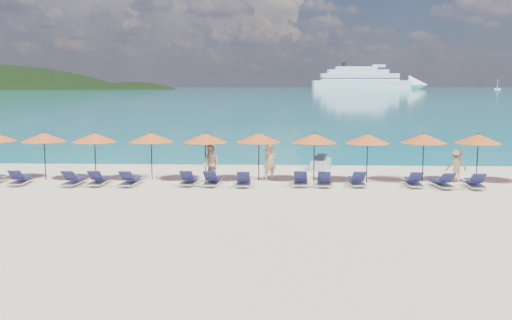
{
  "coord_description": "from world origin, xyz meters",
  "views": [
    {
      "loc": [
        1.02,
        -21.53,
        4.44
      ],
      "look_at": [
        0.0,
        3.0,
        1.2
      ],
      "focal_mm": 40.0,
      "sensor_mm": 36.0,
      "label": 1
    }
  ],
  "objects": [
    {
      "name": "ground",
      "position": [
        0.0,
        0.0,
        0.0
      ],
      "size": [
        1400.0,
        1400.0,
        0.0
      ],
      "primitive_type": "plane",
      "color": "beige"
    },
    {
      "name": "sea",
      "position": [
        0.0,
        660.0,
        0.01
      ],
      "size": [
        1600.0,
        1300.0,
        0.01
      ],
      "primitive_type": "cube",
      "color": "#1FA9B2",
      "rests_on": "ground"
    },
    {
      "name": "headland_small",
      "position": [
        -150.0,
        560.0,
        -35.0
      ],
      "size": [
        162.0,
        126.0,
        85.5
      ],
      "color": "black",
      "rests_on": "ground"
    },
    {
      "name": "cruise_ship",
      "position": [
        94.4,
        570.72,
        8.56
      ],
      "size": [
        119.19,
        26.79,
        32.9
      ],
      "rotation": [
        0.0,
        0.0,
        0.07
      ],
      "color": "white",
      "rests_on": "ground"
    },
    {
      "name": "sailboat_near",
      "position": [
        123.93,
        563.16,
        1.01
      ],
      "size": [
        5.36,
        1.79,
        9.83
      ],
      "color": "white",
      "rests_on": "ground"
    },
    {
      "name": "sailboat_far",
      "position": [
        209.14,
        536.98,
        1.05
      ],
      "size": [
        5.56,
        1.85,
        10.19
      ],
      "color": "white",
      "rests_on": "ground"
    },
    {
      "name": "jetski",
      "position": [
        3.23,
        8.7,
        0.3
      ],
      "size": [
        1.26,
        2.18,
        0.73
      ],
      "rotation": [
        0.0,
        0.0,
        -0.26
      ],
      "color": "#ACAFC2",
      "rests_on": "ground"
    },
    {
      "name": "beachgoer_a",
      "position": [
        0.57,
        4.86,
        0.94
      ],
      "size": [
        0.82,
        0.76,
        1.87
      ],
      "primitive_type": "imported",
      "rotation": [
        0.0,
        0.0,
        0.6
      ],
      "color": "tan",
      "rests_on": "ground"
    },
    {
      "name": "beachgoer_b",
      "position": [
        -2.1,
        4.04,
        0.87
      ],
      "size": [
        0.97,
        0.9,
        1.75
      ],
      "primitive_type": "imported",
      "rotation": [
        0.0,
        0.0,
        -0.64
      ],
      "color": "tan",
      "rests_on": "ground"
    },
    {
      "name": "beachgoer_c",
      "position": [
        9.17,
        4.79,
        0.75
      ],
      "size": [
        0.98,
        0.49,
        1.5
      ],
      "primitive_type": "imported",
      "rotation": [
        0.0,
        0.0,
        3.18
      ],
      "color": "tan",
      "rests_on": "ground"
    },
    {
      "name": "umbrella_1",
      "position": [
        -9.99,
        4.54,
        2.02
      ],
      "size": [
        2.1,
        2.1,
        2.28
      ],
      "color": "black",
      "rests_on": "ground"
    },
    {
      "name": "umbrella_2",
      "position": [
        -7.57,
        4.48,
        2.02
      ],
      "size": [
        2.1,
        2.1,
        2.28
      ],
      "color": "black",
      "rests_on": "ground"
    },
    {
      "name": "umbrella_3",
      "position": [
        -4.95,
        4.6,
        2.02
      ],
      "size": [
        2.1,
        2.1,
        2.28
      ],
      "color": "black",
      "rests_on": "ground"
    },
    {
      "name": "umbrella_4",
      "position": [
        -2.41,
        4.48,
        2.02
      ],
      "size": [
        2.1,
        2.1,
        2.28
      ],
      "color": "black",
      "rests_on": "ground"
    },
    {
      "name": "umbrella_5",
      "position": [
        0.06,
        4.66,
        2.02
      ],
      "size": [
        2.1,
        2.1,
        2.28
      ],
      "color": "black",
      "rests_on": "ground"
    },
    {
      "name": "umbrella_6",
      "position": [
        2.61,
        4.56,
        2.02
      ],
      "size": [
        2.1,
        2.1,
        2.28
      ],
      "color": "black",
      "rests_on": "ground"
    },
    {
      "name": "umbrella_7",
      "position": [
        5.01,
        4.37,
        2.02
      ],
      "size": [
        2.1,
        2.1,
        2.28
      ],
      "color": "black",
      "rests_on": "ground"
    },
    {
      "name": "umbrella_8",
      "position": [
        7.6,
        4.66,
        2.02
      ],
      "size": [
        2.1,
        2.1,
        2.28
      ],
      "color": "black",
      "rests_on": "ground"
    },
    {
      "name": "umbrella_9",
      "position": [
        10.03,
        4.59,
        2.02
      ],
      "size": [
        2.1,
        2.1,
        2.28
      ],
      "color": "black",
      "rests_on": "ground"
    },
    {
      "name": "lounger_2",
      "position": [
        -10.56,
        3.19,
        0.24
      ],
      "size": [
        0.75,
        1.74,
        0.66
      ],
      "rotation": [
        0.0,
        0.0,
        0.08
      ],
      "color": "silver",
      "rests_on": "ground"
    },
    {
      "name": "lounger_3",
      "position": [
        -8.11,
        3.11,
        0.24
      ],
      "size": [
        0.69,
        1.72,
        0.66
      ],
      "rotation": [
        0.0,
        0.0,
        -0.04
      ],
      "color": "silver",
      "rests_on": "ground"
    },
    {
      "name": "lounger_4",
      "position": [
        -7.01,
        3.21,
        0.24
      ],
      "size": [
        0.62,
        1.7,
        0.66
      ],
      "rotation": [
        0.0,
        0.0,
        0.0
      ],
      "color": "silver",
      "rests_on": "ground"
    },
    {
      "name": "lounger_5",
      "position": [
        -5.58,
        3.15,
        0.24
      ],
      "size": [
        0.72,
        1.73,
        0.66
      ],
      "rotation": [
        0.0,
        0.0,
        -0.06
      ],
      "color": "silver",
      "rests_on": "ground"
    },
    {
      "name": "lounger_6",
      "position": [
        -3.01,
        3.4,
        0.24
      ],
      "size": [
        0.69,
        1.72,
        0.66
      ],
      "rotation": [
        0.0,
        0.0,
        -0.04
      ],
      "color": "silver",
      "rests_on": "ground"
    },
    {
      "name": "lounger_7",
      "position": [
        -1.94,
        3.33,
        0.24
      ],
      "size": [
        0.75,
        1.74,
        0.66
      ],
      "rotation": [
        0.0,
        0.0,
        -0.08
      ],
      "color": "silver",
      "rests_on": "ground"
    },
    {
      "name": "lounger_8",
      "position": [
        -0.56,
        3.24,
        0.24
      ],
      "size": [
        0.68,
        1.72,
        0.66
      ],
      "rotation": [
        0.0,
        0.0,
        0.04
      ],
      "color": "silver",
      "rests_on": "ground"
    },
    {
      "name": "lounger_9",
      "position": [
        1.97,
        3.48,
        0.24
      ],
      "size": [
        0.72,
        1.73,
        0.66
      ],
      "rotation": [
        0.0,
        0.0,
        -0.06
      ],
      "color": "silver",
      "rests_on": "ground"
    },
    {
      "name": "lounger_10",
      "position": [
        3.0,
        3.39,
        0.24
      ],
      "size": [
        0.76,
        1.75,
        0.66
      ],
      "rotation": [
        0.0,
        0.0,
        -0.09
      ],
      "color": "silver",
      "rests_on": "ground"
    },
    {
      "name": "lounger_11",
      "position": [
        4.45,
        3.47,
        0.24
      ],
      "size": [
        0.67,
        1.72,
        0.66
      ],
      "rotation": [
        0.0,
        0.0,
        0.03
      ],
      "color": "silver",
      "rests_on": "ground"
    },
    {
      "name": "lounger_12",
      "position": [
        6.91,
        3.44,
        0.24
      ],
      "size": [
        0.67,
        1.72,
        0.66
      ],
      "rotation": [
        0.0,
        0.0,
        -0.03
      ],
      "color": "silver",
      "rests_on": "ground"
    },
    {
      "name": "lounger_13",
      "position": [
        8.09,
        3.18,
        0.24
      ],
      "size": [
        0.79,
        1.75,
        0.66
      ],
      "rotation": [
        0.0,
        0.0,
        0.1
      ],
      "color": "silver",
      "rests_on": "ground"
    },
    {
      "name": "lounger_14",
      "position": [
        9.47,
        3.13,
        0.24
      ],
      "size": [
        0.76,
        1.75,
        0.66
      ],
      "rotation": [
        0.0,
        0.0,
        -0.09
      ],
      "color": "silver",
      "rests_on": "ground"
    }
  ]
}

